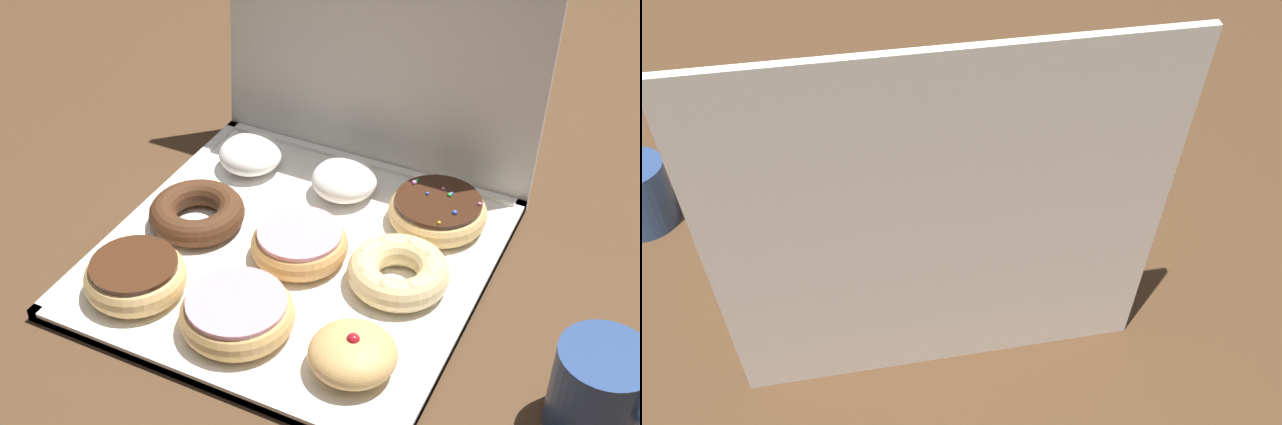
{
  "view_description": "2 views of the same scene",
  "coord_description": "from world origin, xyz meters",
  "views": [
    {
      "loc": [
        0.37,
        -0.69,
        0.67
      ],
      "look_at": [
        0.01,
        0.04,
        0.05
      ],
      "focal_mm": 50.24,
      "sensor_mm": 36.0,
      "label": 1
    },
    {
      "loc": [
        0.07,
        0.7,
        0.65
      ],
      "look_at": [
        -0.06,
        0.01,
        0.03
      ],
      "focal_mm": 40.32,
      "sensor_mm": 36.0,
      "label": 2
    }
  ],
  "objects": [
    {
      "name": "powdered_filled_donut_6",
      "position": [
        -0.13,
        0.13,
        0.03
      ],
      "size": [
        0.08,
        0.08,
        0.04
      ],
      "color": "white",
      "rests_on": "donut_box"
    },
    {
      "name": "coffee_mug",
      "position": [
        0.36,
        -0.08,
        0.05
      ],
      "size": [
        0.11,
        0.09,
        0.09
      ],
      "color": "navy",
      "rests_on": "ground"
    },
    {
      "name": "pink_frosted_donut_1",
      "position": [
        0.0,
        -0.13,
        0.03
      ],
      "size": [
        0.12,
        0.12,
        0.04
      ],
      "color": "tan",
      "rests_on": "donut_box"
    },
    {
      "name": "jelly_filled_donut_2",
      "position": [
        0.13,
        -0.13,
        0.03
      ],
      "size": [
        0.09,
        0.09,
        0.05
      ],
      "color": "tan",
      "rests_on": "donut_box"
    },
    {
      "name": "ground_plane",
      "position": [
        0.0,
        0.0,
        0.0
      ],
      "size": [
        3.0,
        3.0,
        0.0
      ],
      "primitive_type": "plane",
      "color": "#4C331E"
    },
    {
      "name": "sprinkle_donut_8",
      "position": [
        0.12,
        0.13,
        0.03
      ],
      "size": [
        0.12,
        0.12,
        0.04
      ],
      "color": "#E5B770",
      "rests_on": "donut_box"
    },
    {
      "name": "pink_frosted_donut_4",
      "position": [
        0.01,
        0.0,
        0.03
      ],
      "size": [
        0.11,
        0.11,
        0.04
      ],
      "color": "tan",
      "rests_on": "donut_box"
    },
    {
      "name": "chocolate_cake_ring_donut_3",
      "position": [
        -0.13,
        -0.0,
        0.03
      ],
      "size": [
        0.11,
        0.11,
        0.03
      ],
      "color": "#472816",
      "rests_on": "donut_box"
    },
    {
      "name": "chocolate_frosted_donut_0",
      "position": [
        -0.13,
        -0.13,
        0.03
      ],
      "size": [
        0.11,
        0.11,
        0.04
      ],
      "color": "#E5B770",
      "rests_on": "donut_box"
    },
    {
      "name": "cruller_donut_5",
      "position": [
        0.12,
        0.01,
        0.03
      ],
      "size": [
        0.11,
        0.11,
        0.04
      ],
      "color": "#EACC8C",
      "rests_on": "donut_box"
    },
    {
      "name": "box_lid_open",
      "position": [
        0.0,
        0.23,
        0.2
      ],
      "size": [
        0.42,
        0.05,
        0.4
      ],
      "primitive_type": "cube",
      "rotation": [
        1.47,
        0.0,
        0.0
      ],
      "color": "white",
      "rests_on": "ground"
    },
    {
      "name": "powdered_filled_donut_7",
      "position": [
        -0.0,
        0.13,
        0.03
      ],
      "size": [
        0.08,
        0.08,
        0.04
      ],
      "color": "white",
      "rests_on": "donut_box"
    },
    {
      "name": "donut_box",
      "position": [
        0.0,
        0.0,
        0.01
      ],
      "size": [
        0.42,
        0.42,
        0.01
      ],
      "color": "white",
      "rests_on": "ground"
    }
  ]
}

